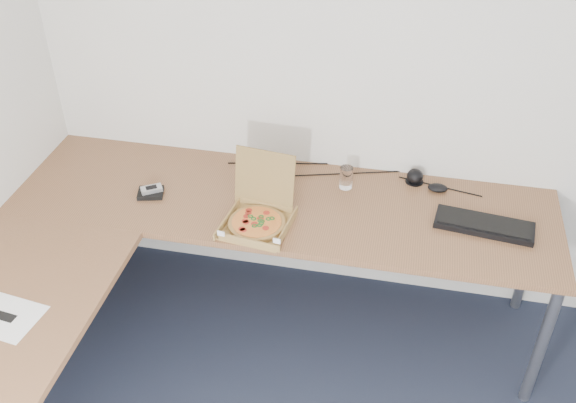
% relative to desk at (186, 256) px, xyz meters
% --- Properties ---
extents(room_shell, '(3.50, 3.50, 2.50)m').
position_rel_desk_xyz_m(room_shell, '(0.82, -0.97, 0.55)').
color(room_shell, silver).
rests_on(room_shell, ground).
extents(desk, '(2.50, 2.20, 0.73)m').
position_rel_desk_xyz_m(desk, '(0.00, 0.00, 0.00)').
color(desk, brown).
rests_on(desk, ground).
extents(pizza_box, '(0.28, 0.32, 0.28)m').
position_rel_desk_xyz_m(pizza_box, '(0.25, 0.23, 0.06)').
color(pizza_box, '#A47E43').
rests_on(pizza_box, desk).
extents(drinking_glass, '(0.06, 0.06, 0.11)m').
position_rel_desk_xyz_m(drinking_glass, '(0.59, 0.60, 0.08)').
color(drinking_glass, silver).
rests_on(drinking_glass, desk).
extents(keyboard, '(0.44, 0.20, 0.03)m').
position_rel_desk_xyz_m(keyboard, '(1.23, 0.41, 0.04)').
color(keyboard, black).
rests_on(keyboard, desk).
extents(mouse, '(0.10, 0.08, 0.03)m').
position_rel_desk_xyz_m(mouse, '(1.02, 0.65, 0.05)').
color(mouse, black).
rests_on(mouse, desk).
extents(wallet, '(0.14, 0.12, 0.02)m').
position_rel_desk_xyz_m(wallet, '(-0.29, 0.35, 0.04)').
color(wallet, black).
rests_on(wallet, desk).
extents(phone, '(0.11, 0.09, 0.02)m').
position_rel_desk_xyz_m(phone, '(-0.29, 0.35, 0.06)').
color(phone, '#B2B5BA').
rests_on(phone, wallet).
extents(paper_sheet, '(0.31, 0.24, 0.00)m').
position_rel_desk_xyz_m(paper_sheet, '(-0.55, -0.50, 0.03)').
color(paper_sheet, white).
rests_on(paper_sheet, desk).
extents(dome_speaker, '(0.09, 0.09, 0.07)m').
position_rel_desk_xyz_m(dome_speaker, '(0.91, 0.71, 0.07)').
color(dome_speaker, black).
rests_on(dome_speaker, desk).
extents(cable_bundle, '(0.60, 0.12, 0.01)m').
position_rel_desk_xyz_m(cable_bundle, '(0.58, 0.71, 0.03)').
color(cable_bundle, black).
rests_on(cable_bundle, desk).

